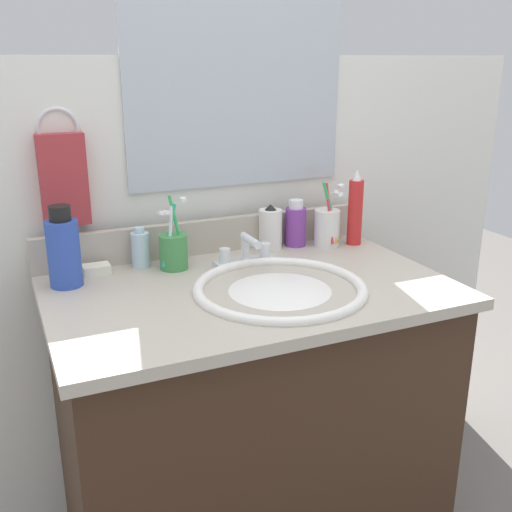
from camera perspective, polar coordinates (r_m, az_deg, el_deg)
vanity_cabinet at (r=1.58m, az=-0.51°, el=-16.84°), size 0.87×0.53×0.77m
countertop at (r=1.39m, az=-0.56°, el=-3.32°), size 0.91×0.57×0.03m
backsplash at (r=1.62m, az=-4.43°, el=1.89°), size 0.91×0.02×0.09m
back_wall at (r=1.73m, az=-4.96°, el=-3.64°), size 2.01×0.04×1.30m
mirror_panel at (r=1.62m, az=-1.82°, el=16.52°), size 0.60×0.01×0.56m
towel_ring at (r=1.52m, az=-18.20°, el=11.37°), size 0.10×0.01×0.10m
hand_towel at (r=1.52m, az=-17.67°, el=6.83°), size 0.11×0.04×0.22m
sink_basin at (r=1.37m, az=2.25°, el=-4.43°), size 0.39×0.39×0.11m
faucet at (r=1.52m, az=-0.94°, el=0.18°), size 0.16×0.10×0.08m
bottle_lotion_white at (r=1.65m, az=1.36°, el=2.63°), size 0.06×0.06×0.12m
bottle_gel_clear at (r=1.53m, az=-10.84°, el=0.66°), size 0.04×0.04×0.10m
bottle_spray_red at (r=1.70m, az=9.33°, el=4.26°), size 0.04×0.04×0.21m
bottle_cream_purple at (r=1.67m, az=3.76°, el=2.95°), size 0.06×0.06×0.13m
bottle_shampoo_blue at (r=1.43m, az=-17.69°, el=0.53°), size 0.07×0.07×0.19m
cup_green at (r=1.50m, az=-7.79°, el=0.57°), size 0.07×0.07×0.19m
cup_white_ceramic at (r=1.68m, az=6.74°, el=2.79°), size 0.08×0.08×0.18m
soap_bar at (r=1.51m, az=-14.81°, el=-1.23°), size 0.06×0.04×0.02m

